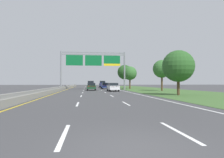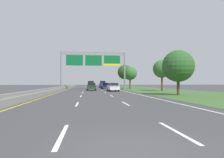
% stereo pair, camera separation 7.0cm
% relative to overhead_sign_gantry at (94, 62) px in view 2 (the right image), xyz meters
% --- Properties ---
extents(ground_plane, '(220.00, 220.00, 0.00)m').
position_rel_overhead_sign_gantry_xyz_m(ground_plane, '(-0.30, -6.78, -6.32)').
color(ground_plane, '#3D3D3F').
extents(lane_striping, '(11.96, 106.00, 0.01)m').
position_rel_overhead_sign_gantry_xyz_m(lane_striping, '(-0.30, -7.24, -6.32)').
color(lane_striping, white).
rests_on(lane_striping, ground).
extents(grass_verge_right, '(14.00, 110.00, 0.02)m').
position_rel_overhead_sign_gantry_xyz_m(grass_verge_right, '(13.65, -6.78, -6.31)').
color(grass_verge_right, '#3D602D').
rests_on(grass_verge_right, ground).
extents(median_barrier_concrete, '(0.60, 110.00, 0.85)m').
position_rel_overhead_sign_gantry_xyz_m(median_barrier_concrete, '(-6.90, -6.78, -5.97)').
color(median_barrier_concrete, gray).
rests_on(median_barrier_concrete, ground).
extents(overhead_sign_gantry, '(15.06, 0.42, 8.85)m').
position_rel_overhead_sign_gantry_xyz_m(overhead_sign_gantry, '(0.00, 0.00, 0.00)').
color(overhead_sign_gantry, gray).
rests_on(overhead_sign_gantry, ground).
extents(pickup_truck_navy, '(2.09, 5.43, 2.20)m').
position_rel_overhead_sign_gantry_xyz_m(pickup_truck_navy, '(3.64, 19.39, -5.25)').
color(pickup_truck_navy, '#161E47').
rests_on(pickup_truck_navy, ground).
extents(car_darkgreen_centre_lane_sedan, '(1.89, 4.43, 1.57)m').
position_rel_overhead_sign_gantry_xyz_m(car_darkgreen_centre_lane_sedan, '(-0.53, -3.99, -5.50)').
color(car_darkgreen_centre_lane_sedan, '#193D23').
rests_on(car_darkgreen_centre_lane_sedan, ground).
extents(car_blue_right_lane_sedan, '(1.88, 4.43, 1.57)m').
position_rel_overhead_sign_gantry_xyz_m(car_blue_right_lane_sedan, '(3.25, 5.97, -5.50)').
color(car_blue_right_lane_sedan, navy).
rests_on(car_blue_right_lane_sedan, ground).
extents(car_white_right_lane_sedan, '(1.94, 4.45, 1.57)m').
position_rel_overhead_sign_gantry_xyz_m(car_white_right_lane_sedan, '(3.40, -9.22, -5.50)').
color(car_white_right_lane_sedan, silver).
rests_on(car_white_right_lane_sedan, ground).
extents(car_grey_centre_lane_suv, '(1.91, 4.71, 2.11)m').
position_rel_overhead_sign_gantry_xyz_m(car_grey_centre_lane_suv, '(-0.43, 11.21, -5.22)').
color(car_grey_centre_lane_suv, slate).
rests_on(car_grey_centre_lane_suv, ground).
extents(roadside_tree_near, '(4.07, 4.07, 5.78)m').
position_rel_overhead_sign_gantry_xyz_m(roadside_tree_near, '(10.16, -22.16, -2.59)').
color(roadside_tree_near, '#4C3823').
rests_on(roadside_tree_near, ground).
extents(roadside_tree_mid, '(3.49, 3.49, 6.06)m').
position_rel_overhead_sign_gantry_xyz_m(roadside_tree_mid, '(13.03, -9.05, -2.04)').
color(roadside_tree_mid, '#4C3823').
rests_on(roadside_tree_mid, ground).
extents(roadside_tree_far, '(3.50, 3.50, 5.78)m').
position_rel_overhead_sign_gantry_xyz_m(roadside_tree_far, '(9.39, 3.53, -2.32)').
color(roadside_tree_far, '#4C3823').
rests_on(roadside_tree_far, ground).
extents(roadside_tree_distant, '(4.51, 4.51, 7.13)m').
position_rel_overhead_sign_gantry_xyz_m(roadside_tree_distant, '(10.15, 14.68, -1.46)').
color(roadside_tree_distant, '#4C3823').
rests_on(roadside_tree_distant, ground).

